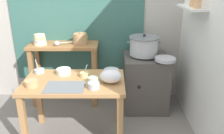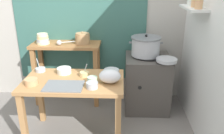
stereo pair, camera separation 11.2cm
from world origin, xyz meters
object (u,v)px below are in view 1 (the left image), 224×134
Objects in this scene: clay_pot at (80,39)px; bowl_stack_enamel at (40,40)px; prep_bowl_4 at (93,85)px; prep_bowl_5 at (111,71)px; prep_table at (74,90)px; back_shelf_table at (64,59)px; ladle at (57,43)px; prep_bowl_6 at (93,80)px; wide_pan at (165,59)px; prep_bowl_1 at (39,71)px; steamer_pot at (144,46)px; serving_tray at (65,87)px; prep_bowl_3 at (64,71)px; stove_block at (145,82)px; prep_bowl_0 at (31,83)px; plastic_bag at (111,76)px; prep_bowl_2 at (84,74)px.

clay_pot reaches higher than bowl_stack_enamel.
prep_bowl_4 reaches higher than prep_bowl_5.
prep_table is 0.87m from back_shelf_table.
ladle is at bearing -12.42° from bowl_stack_enamel.
wide_pan is at bearing 31.24° from prep_bowl_6.
prep_bowl_1 is (-1.53, -0.25, -0.06)m from wide_pan.
steamer_pot is 2.23× the size of clay_pot.
steamer_pot reaches higher than back_shelf_table.
bowl_stack_enamel reaches higher than serving_tray.
wide_pan is at bearing 9.28° from prep_bowl_1.
wide_pan reaches higher than prep_bowl_3.
stove_block is 7.12× the size of prep_bowl_6.
steamer_pot is 1.38m from prep_bowl_1.
steamer_pot is 3.30× the size of prep_bowl_0.
ladle reaches higher than prep_bowl_0.
prep_bowl_1 is at bearing 133.52° from serving_tray.
wide_pan is at bearing 37.09° from plastic_bag.
prep_bowl_4 is (0.67, -0.42, 0.01)m from prep_bowl_1.
prep_bowl_5 is (-0.68, -0.28, -0.05)m from wide_pan.
prep_bowl_0 is at bearing -172.17° from prep_bowl_6.
prep_table is 1.15m from stove_block.
wide_pan is (1.11, -0.35, -0.17)m from clay_pot.
prep_bowl_1 is at bearing 172.31° from prep_bowl_3.
plastic_bag is 1.40× the size of prep_bowl_3.
back_shelf_table reaches higher than prep_bowl_6.
plastic_bag reaches higher than serving_tray.
back_shelf_table is 0.66m from prep_bowl_3.
bowl_stack_enamel reaches higher than back_shelf_table.
plastic_bag is 0.34m from prep_bowl_2.
steamer_pot is 1.16m from ladle.
prep_bowl_1 reaches higher than prep_bowl_4.
back_shelf_table is 5.44× the size of bowl_stack_enamel.
back_shelf_table is at bearing 56.09° from ladle.
bowl_stack_enamel is 0.67× the size of wide_pan.
ladle is 1.08m from plastic_bag.
plastic_bag is (0.47, 0.13, 0.07)m from serving_tray.
prep_table is at bearing -72.40° from back_shelf_table.
prep_bowl_0 is at bearing -96.16° from ladle.
back_shelf_table is at bearing 101.14° from serving_tray.
prep_table is 6.83× the size of prep_bowl_1.
stove_block is (0.88, 0.69, -0.23)m from prep_table.
back_shelf_table is (-0.26, 0.82, 0.07)m from prep_table.
back_shelf_table is 5.80× the size of prep_bowl_3.
prep_bowl_2 is (-0.98, -0.37, -0.05)m from wide_pan.
bowl_stack_enamel is at bearing 176.05° from stove_block.
stove_block is 2.97× the size of wide_pan.
prep_bowl_2 is (0.17, 0.27, 0.02)m from serving_tray.
prep_bowl_3 is (0.29, -0.04, 0.01)m from prep_bowl_1.
plastic_bag is 0.59m from prep_bowl_3.
prep_bowl_6 is at bearing -14.69° from prep_table.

